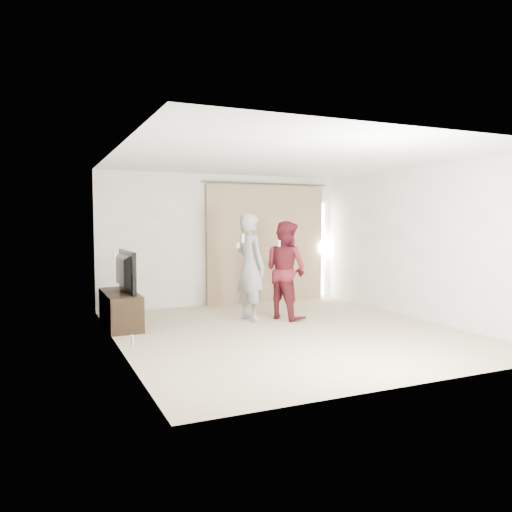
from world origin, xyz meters
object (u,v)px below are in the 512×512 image
at_px(tv_console, 120,309).
at_px(person_woman, 286,270).
at_px(tv, 120,272).
at_px(person_man, 250,267).

bearing_deg(tv_console, person_woman, -10.78).
height_order(tv, person_woman, person_woman).
bearing_deg(person_man, tv_console, 169.59).
relative_size(tv_console, person_man, 0.78).
bearing_deg(tv_console, tv, 0.00).
bearing_deg(tv, tv_console, -0.00).
bearing_deg(tv_console, person_man, -10.41).
height_order(person_man, person_woman, person_man).
relative_size(person_man, person_woman, 1.08).
xyz_separation_m(tv, person_woman, (2.69, -0.51, -0.04)).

